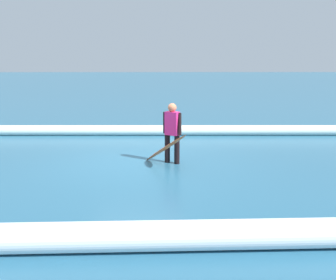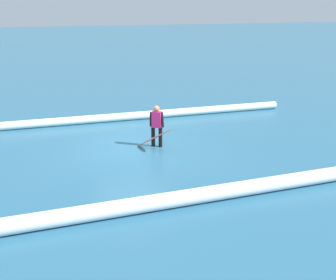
% 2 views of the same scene
% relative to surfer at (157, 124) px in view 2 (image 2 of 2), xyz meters
% --- Properties ---
extents(ground_plane, '(159.77, 159.77, 0.00)m').
position_rel_surfer_xyz_m(ground_plane, '(0.93, -0.09, -0.87)').
color(ground_plane, '#285D7B').
extents(surfer, '(0.46, 0.40, 1.56)m').
position_rel_surfer_xyz_m(surfer, '(0.00, 0.00, 0.00)').
color(surfer, black).
rests_on(surfer, ground_plane).
extents(surfboard, '(1.15, 1.36, 0.98)m').
position_rel_surfer_xyz_m(surfboard, '(0.19, 0.34, -0.40)').
color(surfboard, '#E55926').
rests_on(surfboard, ground_plane).
extents(wave_crest_foreground, '(14.70, 0.57, 0.35)m').
position_rel_surfer_xyz_m(wave_crest_foreground, '(0.19, -3.64, -0.70)').
color(wave_crest_foreground, white).
rests_on(wave_crest_foreground, ground_plane).
extents(wave_crest_midground, '(22.53, 0.91, 0.43)m').
position_rel_surfer_xyz_m(wave_crest_midground, '(3.28, 4.51, -0.66)').
color(wave_crest_midground, silver).
rests_on(wave_crest_midground, ground_plane).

